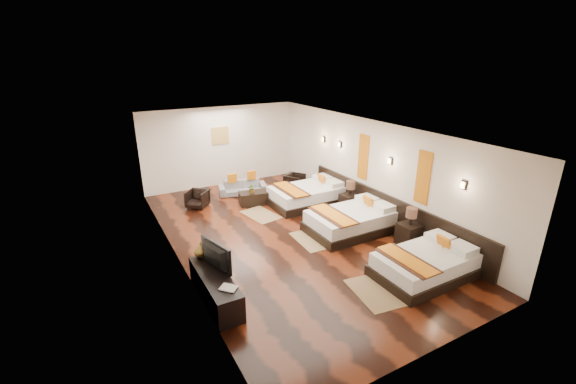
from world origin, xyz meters
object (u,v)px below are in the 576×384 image
nightstand_a (409,232)px  armchair_right (295,182)px  tv_console (215,288)px  bed_far (308,195)px  sofa (242,187)px  bed_mid (352,220)px  tv (212,257)px  bed_near (426,264)px  coffee_table (255,198)px  book (226,292)px  armchair_left (197,199)px  nightstand_b (350,201)px  figurine (201,250)px  table_plant (252,189)px

nightstand_a → armchair_right: 4.91m
tv_console → armchair_right: 6.53m
bed_far → sofa: bed_far is taller
bed_mid → tv: (-4.15, -0.91, 0.52)m
bed_near → coffee_table: bearing=104.7°
book → armchair_left: size_ratio=0.49×
nightstand_b → coffee_table: bearing=138.3°
sofa → armchair_right: size_ratio=2.53×
armchair_left → bed_mid: bearing=-6.6°
nightstand_b → tv_console: size_ratio=0.54×
bed_near → nightstand_b: 3.66m
bed_mid → tv: bearing=-167.6°
bed_near → figurine: 4.74m
figurine → armchair_right: (4.50, 3.93, -0.43)m
armchair_left → table_plant: size_ratio=2.02×
nightstand_a → armchair_right: (-0.44, 4.89, -0.06)m
tv → armchair_right: 6.35m
nightstand_b → tv_console: 5.43m
tv → coffee_table: tv is taller
tv → armchair_right: (4.45, 4.50, -0.54)m
figurine → tv_console: bearing=-90.0°
coffee_table → table_plant: 0.38m
bed_mid → figurine: bearing=-175.3°
book → table_plant: table_plant is taller
book → coffee_table: 5.54m
bed_near → nightstand_b: bearing=78.2°
figurine → coffee_table: size_ratio=0.32×
armchair_left → coffee_table: bearing=22.9°
figurine → armchair_right: 5.99m
tv_console → armchair_right: armchair_right is taller
bed_far → tv_console: size_ratio=1.29×
tv → armchair_right: size_ratio=1.51×
figurine → nightstand_a: bearing=-10.9°
coffee_table → nightstand_a: bearing=-63.1°
bed_near → coffee_table: bed_near is taller
bed_mid → figurine: bed_mid is taller
bed_far → tv_console: (-4.20, -3.39, -0.03)m
bed_near → table_plant: bearing=106.2°
figurine → armchair_right: bearing=41.1°
tv_console → armchair_left: 4.92m
nightstand_b → figurine: (-4.94, -1.43, 0.37)m
bed_mid → book: (-4.20, -1.76, 0.26)m
nightstand_a → book: size_ratio=3.28×
nightstand_a → figurine: 5.05m
nightstand_b → tv: bearing=-157.9°
figurine → nightstand_b: bearing=16.1°
bed_mid → coffee_table: size_ratio=2.34×
book → figurine: figurine is taller
tv_console → coffee_table: (2.74, 4.20, -0.08)m
table_plant → nightstand_a: bearing=-61.4°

